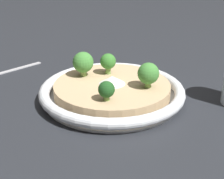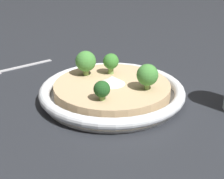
% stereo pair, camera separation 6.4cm
% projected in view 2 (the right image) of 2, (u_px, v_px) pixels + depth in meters
% --- Properties ---
extents(ground_plane, '(6.00, 6.00, 0.00)m').
position_uv_depth(ground_plane, '(112.00, 99.00, 0.65)').
color(ground_plane, '#23262B').
extents(risotto_bowl, '(0.27, 0.27, 0.03)m').
position_uv_depth(risotto_bowl, '(112.00, 91.00, 0.64)').
color(risotto_bowl, silver).
rests_on(risotto_bowl, ground_plane).
extents(cheese_sprinkle, '(0.05, 0.05, 0.01)m').
position_uv_depth(cheese_sprinkle, '(109.00, 80.00, 0.63)').
color(cheese_sprinkle, white).
rests_on(cheese_sprinkle, risotto_bowl).
extents(broccoli_back_left, '(0.03, 0.03, 0.03)m').
position_uv_depth(broccoli_back_left, '(102.00, 89.00, 0.57)').
color(broccoli_back_left, '#759E4C').
rests_on(broccoli_back_left, risotto_bowl).
extents(broccoli_back_right, '(0.04, 0.04, 0.05)m').
position_uv_depth(broccoli_back_right, '(86.00, 62.00, 0.67)').
color(broccoli_back_right, '#84A856').
rests_on(broccoli_back_right, risotto_bowl).
extents(broccoli_right, '(0.03, 0.03, 0.04)m').
position_uv_depth(broccoli_right, '(111.00, 62.00, 0.68)').
color(broccoli_right, '#759E4C').
rests_on(broccoli_right, risotto_bowl).
extents(broccoli_front_left, '(0.04, 0.04, 0.05)m').
position_uv_depth(broccoli_front_left, '(147.00, 75.00, 0.60)').
color(broccoli_front_left, '#759E4C').
rests_on(broccoli_front_left, risotto_bowl).
extents(fork_utensil, '(0.12, 0.16, 0.00)m').
position_uv_depth(fork_utensil, '(6.00, 70.00, 0.79)').
color(fork_utensil, '#B7B7BC').
rests_on(fork_utensil, ground_plane).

